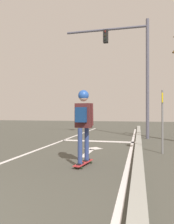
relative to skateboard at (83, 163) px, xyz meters
The scene contains 10 objects.
lane_line_center 2.84m from the skateboard, 138.09° to the left, with size 0.12×20.00×0.01m, color silver.
lane_line_curbside 2.17m from the skateboard, 60.97° to the left, with size 0.12×20.00×0.01m, color silver.
stop_bar 4.45m from the skateboard, 95.86° to the left, with size 3.32×0.40×0.01m, color silver.
lane_arrow_stem 1.65m from the skateboard, 100.10° to the left, with size 0.16×1.40×0.01m, color silver.
lane_arrow_head 2.49m from the skateboard, 96.67° to the left, with size 0.56×0.44×0.01m, color silver.
curb_strip 2.30m from the skateboard, 55.52° to the left, with size 0.24×24.00×0.14m, color #9C9C93.
skateboard is the anchor object (origin of this frame).
skater 1.15m from the skateboard, 99.38° to the right, with size 0.48×0.65×1.77m.
traffic_signal_mast 7.16m from the skateboard, 81.51° to the left, with size 4.26×0.34×5.94m.
street_sign_post 3.18m from the skateboard, 45.58° to the left, with size 0.08×0.44×2.01m.
Camera 1 is at (3.02, -0.94, 1.31)m, focal length 34.26 mm.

